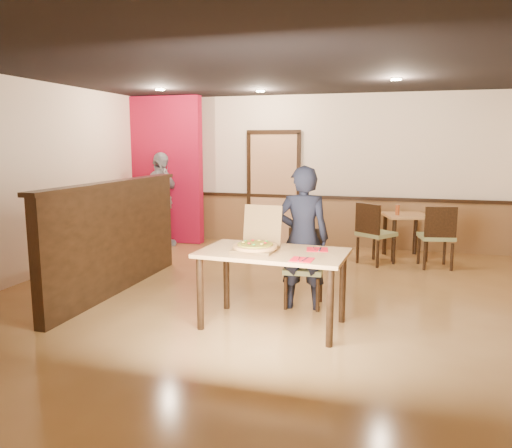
{
  "coord_description": "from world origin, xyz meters",
  "views": [
    {
      "loc": [
        1.48,
        -5.79,
        1.93
      ],
      "look_at": [
        -0.16,
        0.0,
        0.94
      ],
      "focal_mm": 35.0,
      "sensor_mm": 36.0,
      "label": 1
    }
  ],
  "objects_px": {
    "diner": "(303,238)",
    "side_chair_right": "(437,234)",
    "pizza_box": "(257,245)",
    "diner_chair": "(305,264)",
    "condiment": "(398,210)",
    "main_table": "(273,261)",
    "side_table": "(405,225)",
    "passerby": "(161,200)",
    "side_chair_left": "(373,231)"
  },
  "relations": [
    {
      "from": "diner_chair",
      "to": "side_table",
      "type": "relative_size",
      "value": 1.05
    },
    {
      "from": "side_chair_right",
      "to": "condiment",
      "type": "relative_size",
      "value": 5.88
    },
    {
      "from": "diner_chair",
      "to": "side_chair_right",
      "type": "relative_size",
      "value": 0.92
    },
    {
      "from": "side_chair_right",
      "to": "pizza_box",
      "type": "distance_m",
      "value": 3.68
    },
    {
      "from": "main_table",
      "to": "passerby",
      "type": "xyz_separation_m",
      "value": [
        -2.99,
        3.42,
        0.18
      ]
    },
    {
      "from": "diner_chair",
      "to": "side_chair_right",
      "type": "distance_m",
      "value": 2.79
    },
    {
      "from": "diner",
      "to": "condiment",
      "type": "height_order",
      "value": "diner"
    },
    {
      "from": "diner_chair",
      "to": "side_chair_right",
      "type": "height_order",
      "value": "side_chair_right"
    },
    {
      "from": "diner",
      "to": "passerby",
      "type": "distance_m",
      "value": 4.21
    },
    {
      "from": "diner",
      "to": "condiment",
      "type": "xyz_separation_m",
      "value": [
        1.05,
        2.9,
        -0.01
      ]
    },
    {
      "from": "side_chair_right",
      "to": "passerby",
      "type": "bearing_deg",
      "value": -14.82
    },
    {
      "from": "side_chair_right",
      "to": "condiment",
      "type": "bearing_deg",
      "value": -50.21
    },
    {
      "from": "passerby",
      "to": "pizza_box",
      "type": "relative_size",
      "value": 3.37
    },
    {
      "from": "passerby",
      "to": "pizza_box",
      "type": "height_order",
      "value": "passerby"
    },
    {
      "from": "side_chair_left",
      "to": "side_table",
      "type": "bearing_deg",
      "value": -92.54
    },
    {
      "from": "pizza_box",
      "to": "side_table",
      "type": "bearing_deg",
      "value": 69.73
    },
    {
      "from": "main_table",
      "to": "diner_chair",
      "type": "distance_m",
      "value": 0.85
    },
    {
      "from": "diner_chair",
      "to": "condiment",
      "type": "xyz_separation_m",
      "value": [
        1.04,
        2.75,
        0.33
      ]
    },
    {
      "from": "main_table",
      "to": "pizza_box",
      "type": "xyz_separation_m",
      "value": [
        -0.18,
        0.01,
        0.17
      ]
    },
    {
      "from": "main_table",
      "to": "pizza_box",
      "type": "relative_size",
      "value": 3.01
    },
    {
      "from": "side_table",
      "to": "condiment",
      "type": "distance_m",
      "value": 0.32
    },
    {
      "from": "diner_chair",
      "to": "condiment",
      "type": "height_order",
      "value": "condiment"
    },
    {
      "from": "diner_chair",
      "to": "passerby",
      "type": "height_order",
      "value": "passerby"
    },
    {
      "from": "pizza_box",
      "to": "main_table",
      "type": "bearing_deg",
      "value": 0.4
    },
    {
      "from": "main_table",
      "to": "condiment",
      "type": "xyz_separation_m",
      "value": [
        1.24,
        3.56,
        0.13
      ]
    },
    {
      "from": "diner_chair",
      "to": "side_chair_left",
      "type": "relative_size",
      "value": 0.92
    },
    {
      "from": "main_table",
      "to": "passerby",
      "type": "distance_m",
      "value": 4.54
    },
    {
      "from": "main_table",
      "to": "side_table",
      "type": "bearing_deg",
      "value": 72.98
    },
    {
      "from": "diner_chair",
      "to": "diner",
      "type": "relative_size",
      "value": 0.54
    },
    {
      "from": "passerby",
      "to": "side_table",
      "type": "bearing_deg",
      "value": -73.33
    },
    {
      "from": "main_table",
      "to": "diner",
      "type": "distance_m",
      "value": 0.7
    },
    {
      "from": "side_chair_left",
      "to": "passerby",
      "type": "height_order",
      "value": "passerby"
    },
    {
      "from": "side_chair_right",
      "to": "pizza_box",
      "type": "bearing_deg",
      "value": 45.91
    },
    {
      "from": "side_table",
      "to": "passerby",
      "type": "bearing_deg",
      "value": -176.5
    },
    {
      "from": "diner_chair",
      "to": "pizza_box",
      "type": "bearing_deg",
      "value": -118.23
    },
    {
      "from": "side_chair_right",
      "to": "diner",
      "type": "xyz_separation_m",
      "value": [
        -1.65,
        -2.4,
        0.3
      ]
    },
    {
      "from": "main_table",
      "to": "side_table",
      "type": "xyz_separation_m",
      "value": [
        1.37,
        3.68,
        -0.13
      ]
    },
    {
      "from": "condiment",
      "to": "diner",
      "type": "bearing_deg",
      "value": -109.83
    },
    {
      "from": "diner_chair",
      "to": "side_chair_right",
      "type": "xyz_separation_m",
      "value": [
        1.65,
        2.25,
        0.04
      ]
    },
    {
      "from": "main_table",
      "to": "side_chair_right",
      "type": "distance_m",
      "value": 3.57
    },
    {
      "from": "main_table",
      "to": "diner",
      "type": "height_order",
      "value": "diner"
    },
    {
      "from": "condiment",
      "to": "main_table",
      "type": "bearing_deg",
      "value": -109.14
    },
    {
      "from": "main_table",
      "to": "passerby",
      "type": "height_order",
      "value": "passerby"
    },
    {
      "from": "pizza_box",
      "to": "side_chair_left",
      "type": "bearing_deg",
      "value": 73.57
    },
    {
      "from": "side_chair_right",
      "to": "passerby",
      "type": "height_order",
      "value": "passerby"
    },
    {
      "from": "main_table",
      "to": "side_table",
      "type": "distance_m",
      "value": 3.93
    },
    {
      "from": "diner",
      "to": "condiment",
      "type": "bearing_deg",
      "value": -118.03
    },
    {
      "from": "diner",
      "to": "side_chair_right",
      "type": "bearing_deg",
      "value": -132.67
    },
    {
      "from": "side_chair_right",
      "to": "side_table",
      "type": "xyz_separation_m",
      "value": [
        -0.46,
        0.62,
        0.03
      ]
    },
    {
      "from": "pizza_box",
      "to": "condiment",
      "type": "bearing_deg",
      "value": 70.94
    }
  ]
}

